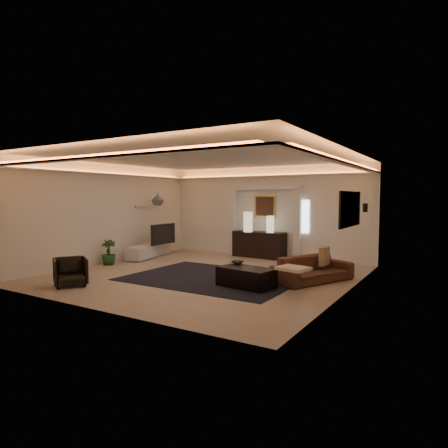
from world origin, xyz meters
The scene contains 33 objects.
floor centered at (0.00, 0.00, 0.00)m, with size 7.00×7.00×0.00m, color tan.
ceiling centered at (0.00, 0.00, 2.90)m, with size 7.00×7.00×0.00m, color white.
wall_back centered at (0.00, 3.50, 1.45)m, with size 7.00×7.00×0.00m, color white.
wall_front centered at (0.00, -3.50, 1.45)m, with size 7.00×7.00×0.00m, color white.
wall_left centered at (-3.50, 0.00, 1.45)m, with size 7.00×7.00×0.00m, color white.
wall_right centered at (3.50, 0.00, 1.45)m, with size 7.00×7.00×0.00m, color white.
cove_soffit centered at (0.00, 0.00, 2.62)m, with size 7.00×7.00×0.04m, color silver.
daylight_slit centered at (1.35, 3.48, 1.35)m, with size 0.25×0.03×1.00m, color white.
area_rug centered at (0.40, -0.20, 0.01)m, with size 4.00×3.00×0.01m, color black.
pilaster_left centered at (-1.15, 3.40, 1.10)m, with size 0.22×0.20×2.20m, color silver.
pilaster_right centered at (1.15, 3.40, 1.10)m, with size 0.22×0.20×2.20m, color silver.
alcove_header centered at (0.00, 3.40, 2.25)m, with size 2.52×0.20×0.12m, color silver.
painting_frame centered at (0.00, 3.47, 1.65)m, with size 0.74×0.04×0.74m, color tan.
painting_canvas centered at (0.00, 3.44, 1.65)m, with size 0.62×0.02×0.62m, color #4C2D1E.
art_panel_frame centered at (3.47, 0.30, 1.70)m, with size 0.04×1.64×0.74m, color black.
art_panel_gold centered at (3.44, 0.30, 1.70)m, with size 0.02×1.50×0.62m, color tan.
wall_sconce centered at (3.38, 2.20, 1.68)m, with size 0.12×0.12×0.22m, color black.
wall_niche centered at (-3.44, 1.40, 1.65)m, with size 0.10×0.55×0.04m, color silver.
console centered at (-0.09, 3.25, 0.40)m, with size 1.74×0.54×0.87m, color black.
lamp_left centered at (-0.36, 2.98, 1.09)m, with size 0.29×0.29×0.64m, color beige.
lamp_right centered at (0.34, 3.14, 1.09)m, with size 0.23×0.23×0.52m, color #FBECC1.
media_ledge centered at (-3.15, 1.40, 0.23)m, with size 0.52×2.10×0.39m, color silver.
tv centered at (-2.89, 1.68, 0.78)m, with size 0.15×1.14×0.66m, color black.
figurine centered at (-3.15, 2.45, 0.64)m, with size 0.13×0.13×0.37m, color black.
ginger_jar centered at (-3.05, 1.74, 1.87)m, with size 0.39×0.39×0.41m, color #435F6A.
plant centered at (-3.15, -0.28, 0.36)m, with size 0.41×0.41×0.73m, color #21461C.
sofa centered at (2.57, 0.66, 0.29)m, with size 0.78×1.99×0.58m, color black.
throw_blanket centered at (2.67, -0.83, 0.55)m, with size 0.58×0.48×0.06m, color white.
throw_pillow centered at (2.71, 1.07, 0.55)m, with size 0.13×0.43×0.43m, color #A0835D.
coffee_table centered at (1.53, -0.65, 0.21)m, with size 1.19×0.65×0.44m, color black.
bowl centered at (1.13, -0.33, 0.44)m, with size 0.26×0.26×0.06m, color black.
magazine centered at (1.07, -0.33, 0.42)m, with size 0.25×0.18×0.03m, color silver.
armchair centered at (-1.81, -2.56, 0.32)m, with size 0.67×0.69×0.63m, color black.
Camera 1 is at (5.45, -7.97, 1.95)m, focal length 31.18 mm.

